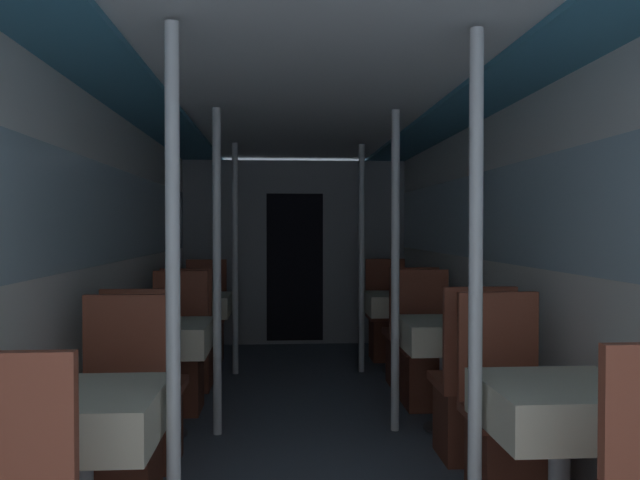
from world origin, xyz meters
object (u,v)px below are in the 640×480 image
(support_pole_right_0, at_px, (475,301))
(chair_right_near_2, at_px, (410,349))
(support_pole_left_0, at_px, (173,303))
(dining_table_right_0, at_px, (560,412))
(dining_table_left_0, at_px, (82,422))
(dining_table_right_2, at_px, (398,306))
(chair_left_far_2, at_px, (205,331))
(chair_right_far_2, at_px, (388,329))
(support_pole_left_1, at_px, (217,272))
(chair_left_far_0, at_px, (119,450))
(support_pole_right_1, at_px, (395,271))
(dining_table_left_1, at_px, (164,341))
(dining_table_right_1, at_px, (446,338))
(chair_right_far_1, at_px, (427,365))
(support_pole_left_2, at_px, (235,259))
(chair_right_near_1, at_px, (471,406))
(dining_table_left_2, at_px, (198,308))
(support_pole_right_2, at_px, (362,258))
(chair_left_far_1, at_px, (178,369))
(chair_left_near_2, at_px, (189,352))
(chair_left_near_1, at_px, (146,412))

(support_pole_right_0, relative_size, chair_right_near_2, 2.08)
(support_pole_left_0, height_order, dining_table_right_0, support_pole_left_0)
(dining_table_left_0, xyz_separation_m, dining_table_right_2, (1.83, 3.31, 0.00))
(chair_left_far_2, xyz_separation_m, chair_right_far_2, (1.83, 0.00, 0.00))
(dining_table_left_0, bearing_deg, support_pole_left_1, 78.50)
(chair_right_far_2, bearing_deg, chair_left_far_0, 61.14)
(support_pole_right_1, bearing_deg, dining_table_left_1, -180.00)
(chair_left_far_0, height_order, support_pole_right_1, support_pole_right_1)
(chair_left_far_0, xyz_separation_m, dining_table_right_1, (1.83, 1.12, 0.30))
(chair_right_far_1, bearing_deg, support_pole_right_1, 57.71)
(support_pole_left_2, bearing_deg, support_pole_right_1, -55.20)
(chair_right_near_1, xyz_separation_m, chair_right_far_2, (0.00, 2.72, 0.00))
(dining_table_right_1, height_order, dining_table_right_2, same)
(support_pole_left_0, bearing_deg, dining_table_right_1, 48.06)
(dining_table_left_2, relative_size, chair_left_far_2, 0.72)
(chair_left_far_2, xyz_separation_m, chair_right_far_1, (1.83, -1.66, 0.00))
(support_pole_left_2, bearing_deg, support_pole_right_2, 0.00)
(support_pole_left_0, distance_m, chair_left_far_1, 2.34)
(chair_left_far_2, distance_m, dining_table_right_1, 2.87)
(support_pole_right_1, bearing_deg, support_pole_left_1, 180.00)
(chair_left_far_0, relative_size, chair_right_near_2, 1.00)
(chair_left_near_2, bearing_deg, chair_right_near_1, -42.22)
(dining_table_right_0, relative_size, dining_table_right_2, 1.00)
(support_pole_left_2, bearing_deg, chair_left_far_0, -96.91)
(support_pole_left_1, relative_size, dining_table_right_1, 2.91)
(chair_left_near_2, distance_m, dining_table_right_2, 1.93)
(chair_left_near_2, xyz_separation_m, support_pole_right_2, (1.49, 0.53, 0.74))
(support_pole_right_1, bearing_deg, support_pole_left_2, 124.80)
(chair_left_near_1, xyz_separation_m, chair_right_far_2, (1.83, 2.72, 0.00))
(dining_table_left_2, bearing_deg, support_pole_right_0, -65.81)
(dining_table_right_0, relative_size, support_pole_right_1, 0.34)
(chair_right_near_2, distance_m, support_pole_right_2, 0.97)
(support_pole_left_0, relative_size, dining_table_right_2, 2.91)
(support_pole_left_0, bearing_deg, support_pole_right_1, 55.20)
(dining_table_left_1, height_order, support_pole_left_2, support_pole_left_2)
(chair_left_far_2, xyz_separation_m, chair_right_near_1, (1.83, -2.72, 0.00))
(chair_left_far_1, relative_size, support_pole_right_2, 0.48)
(support_pole_right_1, height_order, chair_right_far_2, support_pole_right_1)
(support_pole_left_0, height_order, chair_right_near_2, support_pole_left_0)
(support_pole_right_0, bearing_deg, chair_right_far_1, 81.25)
(chair_right_far_1, xyz_separation_m, support_pole_right_1, (-0.34, -0.53, 0.74))
(chair_left_near_1, distance_m, chair_right_far_1, 2.11)
(dining_table_left_1, xyz_separation_m, support_pole_right_2, (1.49, 1.66, 0.44))
(chair_left_near_2, bearing_deg, dining_table_right_0, -56.71)
(dining_table_left_1, relative_size, dining_table_right_2, 1.00)
(chair_left_near_1, bearing_deg, chair_left_far_0, -90.00)
(chair_left_far_1, relative_size, dining_table_right_0, 1.40)
(support_pole_right_0, relative_size, support_pole_right_2, 1.00)
(support_pole_right_0, bearing_deg, support_pole_left_1, 124.80)
(chair_left_far_1, xyz_separation_m, support_pole_right_0, (1.49, -2.19, 0.74))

